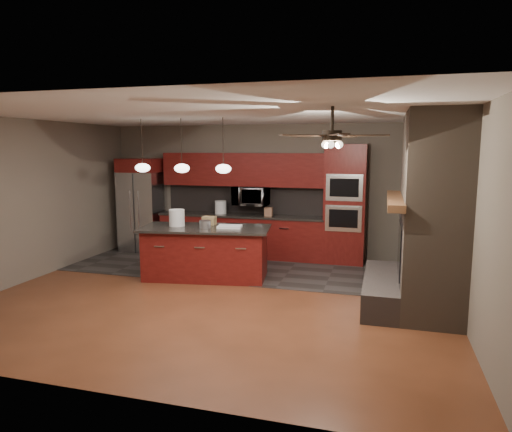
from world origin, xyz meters
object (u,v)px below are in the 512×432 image
(oven_tower, at_px, (345,204))
(refrigerator, at_px, (142,205))
(kitchen_island, at_px, (206,252))
(counter_bucket, at_px, (221,207))
(counter_box, at_px, (269,212))
(cardboard_box, at_px, (209,220))
(paint_tray, at_px, (230,227))
(paint_can, at_px, (205,224))
(white_bucket, at_px, (177,218))
(microwave, at_px, (251,196))

(oven_tower, relative_size, refrigerator, 1.15)
(kitchen_island, bearing_deg, counter_bucket, 92.98)
(counter_bucket, xyz_separation_m, counter_box, (1.08, -0.05, -0.05))
(refrigerator, height_order, cardboard_box, refrigerator)
(refrigerator, distance_m, paint_tray, 3.13)
(paint_can, distance_m, paint_tray, 0.43)
(refrigerator, distance_m, kitchen_island, 2.86)
(refrigerator, bearing_deg, kitchen_island, -37.69)
(refrigerator, bearing_deg, counter_bucket, 2.52)
(paint_tray, bearing_deg, oven_tower, 34.33)
(white_bucket, bearing_deg, counter_box, 54.58)
(kitchen_island, bearing_deg, counter_box, 59.08)
(oven_tower, distance_m, counter_bucket, 2.65)
(refrigerator, relative_size, cardboard_box, 8.87)
(oven_tower, relative_size, paint_can, 11.85)
(microwave, distance_m, counter_bucket, 0.72)
(paint_can, xyz_separation_m, paint_tray, (0.41, 0.13, -0.05))
(counter_bucket, bearing_deg, oven_tower, -0.16)
(counter_box, bearing_deg, cardboard_box, -119.27)
(white_bucket, distance_m, cardboard_box, 0.59)
(paint_tray, distance_m, counter_bucket, 1.92)
(paint_can, xyz_separation_m, cardboard_box, (-0.07, 0.36, 0.01))
(microwave, distance_m, refrigerator, 2.53)
(counter_box, bearing_deg, oven_tower, -0.54)
(paint_can, bearing_deg, oven_tower, 39.71)
(white_bucket, distance_m, counter_bucket, 1.82)
(microwave, xyz_separation_m, white_bucket, (-0.84, -1.86, -0.23))
(paint_tray, relative_size, cardboard_box, 1.76)
(microwave, bearing_deg, counter_box, -13.57)
(kitchen_island, relative_size, cardboard_box, 10.19)
(kitchen_island, xyz_separation_m, cardboard_box, (-0.04, 0.28, 0.53))
(counter_bucket, bearing_deg, microwave, 4.28)
(paint_can, height_order, counter_box, counter_box)
(microwave, xyz_separation_m, counter_bucket, (-0.67, -0.05, -0.26))
(oven_tower, distance_m, cardboard_box, 2.76)
(kitchen_island, height_order, cardboard_box, cardboard_box)
(white_bucket, height_order, paint_tray, white_bucket)
(counter_bucket, distance_m, counter_box, 1.08)
(paint_tray, distance_m, counter_box, 1.71)
(paint_tray, bearing_deg, kitchen_island, 178.23)
(kitchen_island, relative_size, counter_box, 13.31)
(counter_bucket, bearing_deg, refrigerator, -177.48)
(kitchen_island, bearing_deg, paint_tray, -1.54)
(refrigerator, distance_m, cardboard_box, 2.60)
(oven_tower, bearing_deg, refrigerator, -179.06)
(microwave, height_order, paint_tray, microwave)
(counter_box, bearing_deg, paint_tray, -101.40)
(microwave, bearing_deg, kitchen_island, -99.14)
(microwave, xyz_separation_m, paint_can, (-0.27, -1.92, -0.31))
(paint_can, relative_size, cardboard_box, 0.86)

